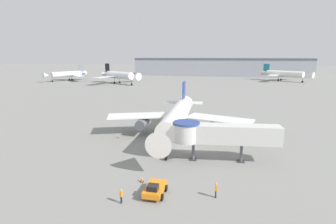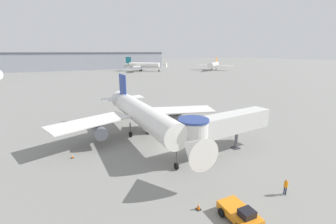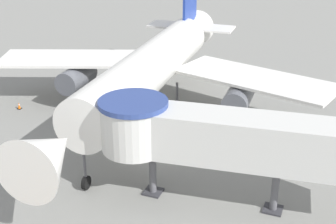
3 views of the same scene
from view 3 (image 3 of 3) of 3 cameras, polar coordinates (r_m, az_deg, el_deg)
name	(u,v)px [view 3 (image 3 of 3)]	position (r m, az deg, el deg)	size (l,w,h in m)	color
ground_plane	(151,149)	(34.38, -2.04, -4.57)	(800.00, 800.00, 0.00)	gray
main_airplane	(150,69)	(37.96, -2.19, 5.26)	(30.16, 31.72, 10.07)	white
jet_bridge	(214,136)	(26.63, 5.68, -2.93)	(16.17, 4.98, 6.09)	silver
traffic_cone_port_wing	(19,106)	(42.98, -17.70, 0.73)	(0.36, 0.36, 0.61)	black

